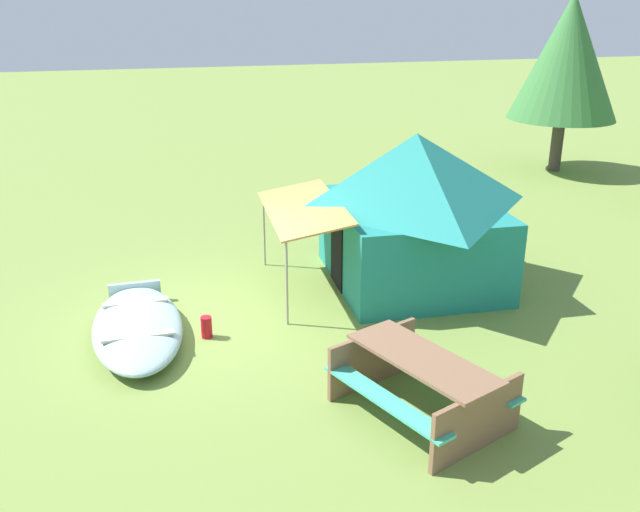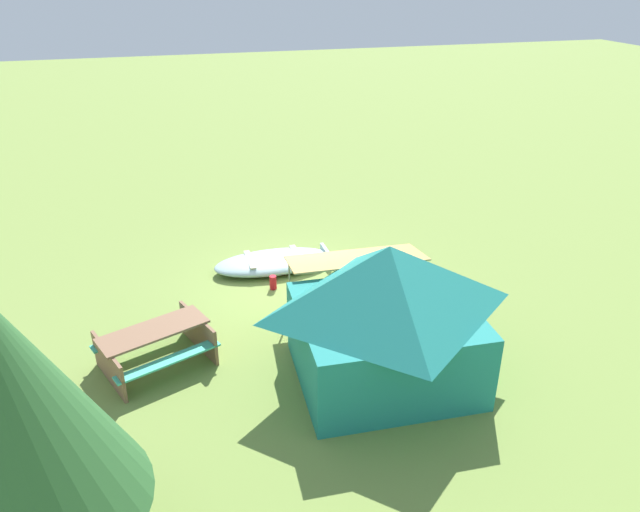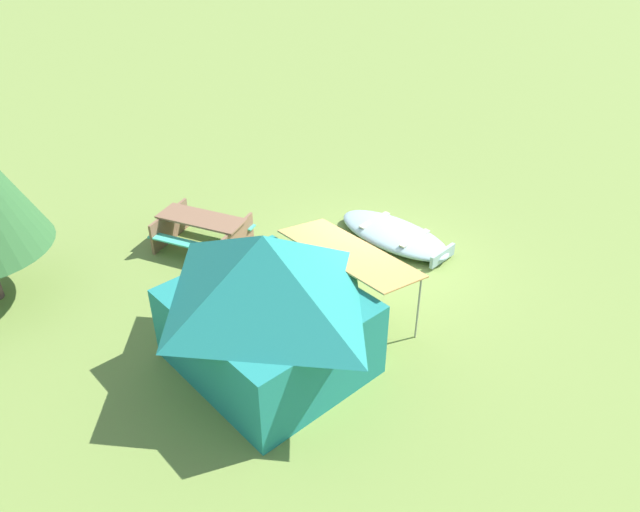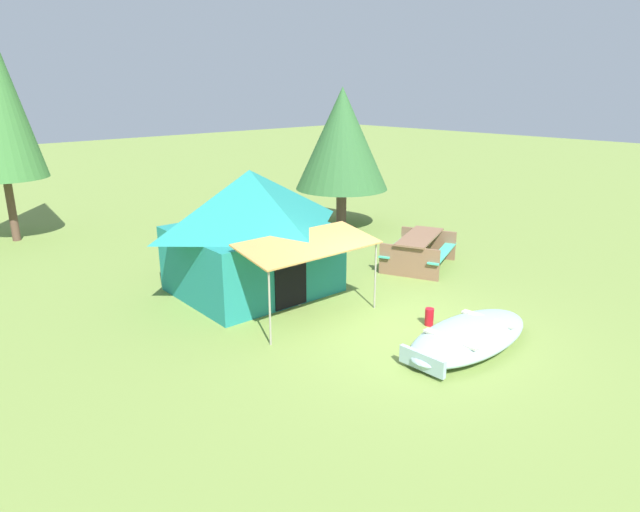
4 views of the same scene
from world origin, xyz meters
name	(u,v)px [view 2 (image 2 of 4)]	position (x,y,z in m)	size (l,w,h in m)	color
ground_plane	(299,289)	(0.00, 0.00, 0.00)	(80.00, 80.00, 0.00)	olive
beached_rowboat	(274,262)	(0.34, -1.13, 0.19)	(2.91, 1.31, 0.37)	#98B8BC
canvas_cabin_tent	(386,312)	(-0.68, 3.53, 1.35)	(3.39, 4.07, 2.60)	#1F807A
picnic_table	(155,343)	(3.23, 2.09, 0.48)	(2.33, 2.03, 0.78)	brown
cooler_box	(358,337)	(-0.55, 2.51, 0.20)	(0.52, 0.40, 0.40)	silver
fuel_can	(273,282)	(0.57, -0.16, 0.16)	(0.16, 0.16, 0.33)	red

